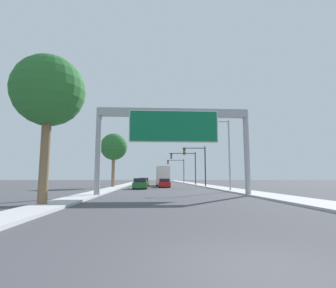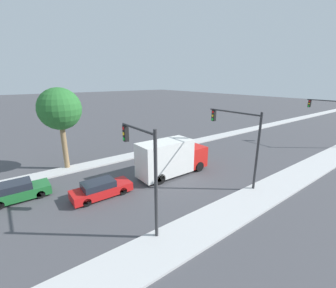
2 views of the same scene
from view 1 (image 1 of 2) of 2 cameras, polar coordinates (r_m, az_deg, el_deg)
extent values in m
plane|color=#47474C|center=(5.05, 19.18, -25.12)|extent=(300.00, 300.00, 0.00)
cube|color=#BEBEBE|center=(65.18, 5.20, -8.55)|extent=(3.00, 120.00, 0.15)
cube|color=#BEBEBE|center=(64.71, -8.20, -8.51)|extent=(2.00, 120.00, 0.15)
cylinder|color=#9EA0A5|center=(23.05, -14.98, -1.53)|extent=(0.48, 0.48, 7.56)
cylinder|color=#9EA0A5|center=(24.01, 16.76, -1.69)|extent=(0.48, 0.48, 7.56)
cube|color=#9EA0A5|center=(23.22, 1.20, 6.78)|extent=(12.90, 0.60, 0.70)
cube|color=white|center=(22.66, 1.27, 3.88)|extent=(7.70, 0.08, 2.81)
cube|color=#0F6B42|center=(22.61, 1.28, 3.90)|extent=(7.50, 0.16, 2.61)
cube|color=gold|center=(51.72, -5.23, -8.37)|extent=(1.87, 4.32, 0.75)
cube|color=#1E232D|center=(51.49, -5.23, -7.64)|extent=(1.65, 2.25, 0.56)
cylinder|color=black|center=(53.09, -6.08, -8.57)|extent=(0.22, 0.64, 0.64)
cylinder|color=black|center=(53.04, -4.28, -8.60)|extent=(0.22, 0.64, 0.64)
cylinder|color=black|center=(50.42, -6.23, -8.64)|extent=(0.22, 0.64, 0.64)
cylinder|color=black|center=(50.36, -4.34, -8.67)|extent=(0.22, 0.64, 0.64)
cube|color=#1E662D|center=(36.43, -6.06, -8.85)|extent=(1.89, 4.32, 0.73)
cube|color=#1E232D|center=(36.20, -6.06, -7.85)|extent=(1.67, 2.25, 0.55)
cylinder|color=black|center=(37.82, -7.24, -9.11)|extent=(0.22, 0.64, 0.64)
cylinder|color=black|center=(37.74, -4.68, -9.14)|extent=(0.22, 0.64, 0.64)
cylinder|color=black|center=(35.15, -7.55, -9.25)|extent=(0.22, 0.64, 0.64)
cylinder|color=black|center=(35.07, -4.79, -9.29)|extent=(0.22, 0.64, 0.64)
cube|color=red|center=(41.77, -0.84, -8.72)|extent=(1.77, 4.73, 0.68)
cube|color=#1E232D|center=(41.52, -0.83, -7.90)|extent=(1.56, 2.46, 0.52)
cylinder|color=black|center=(43.21, -1.96, -8.92)|extent=(0.22, 0.64, 0.64)
cylinder|color=black|center=(43.28, 0.11, -8.92)|extent=(0.22, 0.64, 0.64)
cylinder|color=black|center=(40.28, -1.87, -9.04)|extent=(0.22, 0.64, 0.64)
cylinder|color=black|center=(40.35, 0.36, -9.04)|extent=(0.22, 0.64, 0.64)
cube|color=red|center=(51.78, -1.31, -7.50)|extent=(2.20, 2.07, 2.11)
cube|color=silver|center=(48.09, -1.16, -6.85)|extent=(2.39, 5.33, 3.24)
cylinder|color=black|center=(51.67, -2.49, -8.45)|extent=(0.28, 1.00, 1.00)
cylinder|color=black|center=(51.74, -0.13, -8.45)|extent=(0.28, 1.00, 1.00)
cylinder|color=black|center=(46.74, -2.41, -8.57)|extent=(0.28, 1.00, 1.00)
cylinder|color=black|center=(46.82, 0.20, -8.58)|extent=(0.28, 1.00, 1.00)
cylinder|color=#2D2D30|center=(43.34, 8.11, -4.88)|extent=(0.20, 0.20, 6.65)
cylinder|color=#2D2D30|center=(43.24, 5.62, -0.89)|extent=(3.71, 0.14, 0.14)
cube|color=black|center=(42.97, 3.58, -1.64)|extent=(0.35, 0.28, 1.05)
cylinder|color=red|center=(42.85, 3.60, -1.16)|extent=(0.22, 0.04, 0.22)
cylinder|color=yellow|center=(42.81, 3.60, -1.62)|extent=(0.22, 0.04, 0.22)
cylinder|color=green|center=(42.78, 3.60, -2.09)|extent=(0.22, 0.04, 0.22)
cylinder|color=#2D2D30|center=(53.18, 5.99, -5.32)|extent=(0.20, 0.20, 6.67)
cylinder|color=#2D2D30|center=(53.00, 3.12, -2.06)|extent=(5.29, 0.14, 0.14)
cube|color=black|center=(52.76, 0.72, -2.67)|extent=(0.35, 0.28, 1.05)
cylinder|color=red|center=(52.63, 0.74, -2.28)|extent=(0.22, 0.04, 0.22)
cylinder|color=yellow|center=(52.60, 0.74, -2.66)|extent=(0.22, 0.04, 0.22)
cylinder|color=green|center=(52.57, 0.74, -3.04)|extent=(0.22, 0.04, 0.22)
cylinder|color=#2D2D30|center=(72.98, 3.47, -5.90)|extent=(0.20, 0.20, 6.57)
cylinder|color=#2D2D30|center=(72.87, 1.58, -3.56)|extent=(4.78, 0.14, 0.14)
cube|color=black|center=(72.69, 0.00, -4.01)|extent=(0.35, 0.28, 1.05)
cylinder|color=red|center=(72.56, 0.01, -3.72)|extent=(0.22, 0.04, 0.22)
cylinder|color=yellow|center=(72.53, 0.01, -4.00)|extent=(0.22, 0.04, 0.22)
cylinder|color=green|center=(72.52, 0.01, -4.27)|extent=(0.22, 0.04, 0.22)
cylinder|color=brown|center=(16.09, -25.15, -0.60)|extent=(0.51, 0.51, 6.51)
sphere|color=#286B2D|center=(16.74, -24.54, 10.53)|extent=(4.06, 4.06, 4.06)
cylinder|color=#8C704C|center=(41.48, -11.82, -4.92)|extent=(0.51, 0.51, 6.32)
sphere|color=#286B2D|center=(41.72, -11.71, -0.58)|extent=(4.16, 4.16, 4.16)
cylinder|color=#9EA0A5|center=(30.41, 13.22, -2.43)|extent=(0.18, 0.18, 8.08)
cylinder|color=#9EA0A5|center=(30.72, 11.35, 4.81)|extent=(1.85, 0.12, 0.12)
cube|color=#B2B2A8|center=(30.49, 9.67, 4.67)|extent=(0.60, 0.28, 0.20)
camera|label=2|loc=(41.08, 22.85, 3.95)|focal=24.00mm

